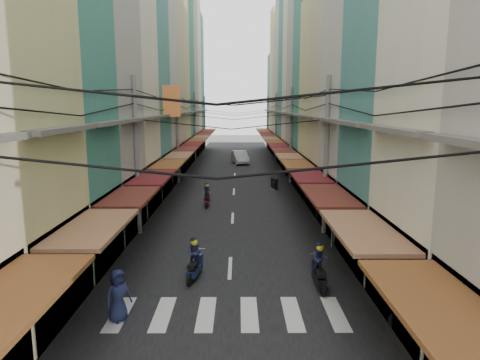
{
  "coord_description": "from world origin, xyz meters",
  "views": [
    {
      "loc": [
        0.35,
        -18.92,
        6.69
      ],
      "look_at": [
        0.44,
        3.96,
        2.7
      ],
      "focal_mm": 32.0,
      "sensor_mm": 36.0,
      "label": 1
    }
  ],
  "objects_px": {
    "bicycle": "(370,237)",
    "market_umbrella": "(410,254)",
    "white_car": "(240,163)",
    "traffic_sign": "(333,208)"
  },
  "relations": [
    {
      "from": "bicycle",
      "to": "market_umbrella",
      "type": "distance_m",
      "value": 8.65
    },
    {
      "from": "white_car",
      "to": "traffic_sign",
      "type": "relative_size",
      "value": 1.95
    },
    {
      "from": "bicycle",
      "to": "market_umbrella",
      "type": "xyz_separation_m",
      "value": [
        -1.36,
        -8.29,
        2.07
      ]
    },
    {
      "from": "bicycle",
      "to": "white_car",
      "type": "bearing_deg",
      "value": 20.54
    },
    {
      "from": "market_umbrella",
      "to": "traffic_sign",
      "type": "distance_m",
      "value": 6.79
    },
    {
      "from": "market_umbrella",
      "to": "white_car",
      "type": "bearing_deg",
      "value": 98.07
    },
    {
      "from": "market_umbrella",
      "to": "traffic_sign",
      "type": "height_order",
      "value": "traffic_sign"
    },
    {
      "from": "bicycle",
      "to": "traffic_sign",
      "type": "bearing_deg",
      "value": 131.44
    },
    {
      "from": "bicycle",
      "to": "traffic_sign",
      "type": "relative_size",
      "value": 0.55
    },
    {
      "from": "traffic_sign",
      "to": "white_car",
      "type": "bearing_deg",
      "value": 98.03
    }
  ]
}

